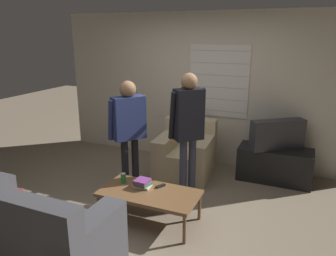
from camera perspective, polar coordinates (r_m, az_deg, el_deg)
name	(u,v)px	position (r m, az deg, el deg)	size (l,w,h in m)	color
ground_plane	(149,212)	(4.32, -3.32, -14.42)	(16.00, 16.00, 0.00)	#7F705B
wall_back	(201,89)	(5.68, 5.74, 6.80)	(5.20, 0.08, 2.55)	beige
couch_blue	(26,234)	(3.58, -23.42, -16.54)	(1.69, 0.83, 0.92)	#424247
armchair_beige	(186,154)	(5.28, 3.11, -4.50)	(0.90, 0.95, 0.85)	#C6B289
coffee_table	(149,194)	(3.99, -3.28, -11.44)	(1.17, 0.61, 0.39)	brown
tv_stand	(275,164)	(5.32, 18.06, -6.06)	(1.09, 0.48, 0.52)	black
tv	(277,134)	(5.16, 18.51, -1.08)	(0.78, 0.65, 0.45)	#2D2D33
person_left_standing	(129,123)	(4.53, -6.88, 0.89)	(0.48, 0.75, 1.59)	black
person_right_standing	(188,122)	(4.22, 3.50, 0.99)	(0.52, 0.81, 1.73)	#33384C
book_stack	(142,183)	(4.06, -4.48, -9.58)	(0.22, 0.20, 0.10)	beige
soda_can	(123,178)	(4.20, -7.77, -8.62)	(0.07, 0.07, 0.13)	#238E47
spare_remote	(160,186)	(4.07, -1.35, -10.09)	(0.10, 0.13, 0.02)	black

